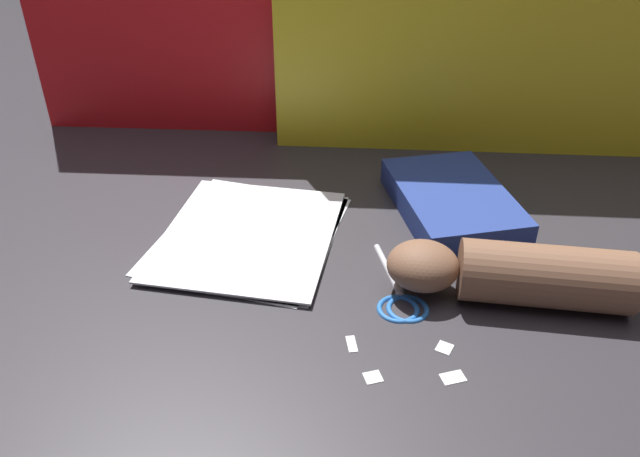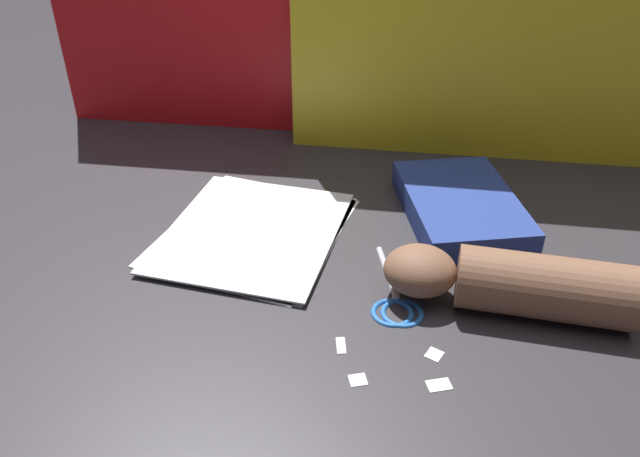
% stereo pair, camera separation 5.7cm
% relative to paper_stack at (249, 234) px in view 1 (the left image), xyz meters
% --- Properties ---
extents(ground_plane, '(6.00, 6.00, 0.00)m').
position_rel_paper_stack_xyz_m(ground_plane, '(0.11, -0.09, -0.00)').
color(ground_plane, '#2D2B30').
extents(backdrop_panel_left, '(0.88, 0.16, 0.46)m').
position_rel_paper_stack_xyz_m(backdrop_panel_left, '(-0.10, 0.38, 0.23)').
color(backdrop_panel_left, red).
rests_on(backdrop_panel_left, ground_plane).
extents(backdrop_panel_center, '(0.75, 0.13, 0.52)m').
position_rel_paper_stack_xyz_m(backdrop_panel_center, '(0.33, 0.38, 0.26)').
color(backdrop_panel_center, yellow).
rests_on(backdrop_panel_center, ground_plane).
extents(paper_stack, '(0.27, 0.31, 0.01)m').
position_rel_paper_stack_xyz_m(paper_stack, '(0.00, 0.00, 0.00)').
color(paper_stack, white).
rests_on(paper_stack, ground_plane).
extents(book_closed, '(0.25, 0.30, 0.04)m').
position_rel_paper_stack_xyz_m(book_closed, '(0.30, 0.14, 0.02)').
color(book_closed, navy).
rests_on(book_closed, ground_plane).
extents(scissors, '(0.10, 0.18, 0.01)m').
position_rel_paper_stack_xyz_m(scissors, '(0.24, -0.09, -0.00)').
color(scissors, silver).
rests_on(scissors, ground_plane).
extents(hand_forearm, '(0.32, 0.11, 0.08)m').
position_rel_paper_stack_xyz_m(hand_forearm, '(0.38, -0.07, 0.04)').
color(hand_forearm, brown).
rests_on(hand_forearm, ground_plane).
extents(paper_scrap_near, '(0.03, 0.03, 0.00)m').
position_rel_paper_stack_xyz_m(paper_scrap_near, '(0.23, -0.25, -0.00)').
color(paper_scrap_near, white).
rests_on(paper_scrap_near, ground_plane).
extents(paper_scrap_mid, '(0.02, 0.03, 0.00)m').
position_rel_paper_stack_xyz_m(paper_scrap_mid, '(0.19, -0.20, -0.00)').
color(paper_scrap_mid, white).
rests_on(paper_scrap_mid, ground_plane).
extents(paper_scrap_far, '(0.02, 0.02, 0.00)m').
position_rel_paper_stack_xyz_m(paper_scrap_far, '(0.31, -0.18, -0.00)').
color(paper_scrap_far, white).
rests_on(paper_scrap_far, ground_plane).
extents(paper_scrap_side, '(0.03, 0.03, 0.00)m').
position_rel_paper_stack_xyz_m(paper_scrap_side, '(0.32, -0.23, -0.00)').
color(paper_scrap_side, white).
rests_on(paper_scrap_side, ground_plane).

